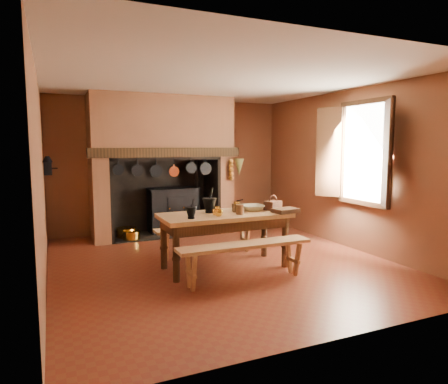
# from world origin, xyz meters

# --- Properties ---
(floor) EXTENTS (5.50, 5.50, 0.00)m
(floor) POSITION_xyz_m (0.00, 0.00, 0.00)
(floor) COLOR maroon
(floor) RESTS_ON ground
(ceiling) EXTENTS (5.50, 5.50, 0.00)m
(ceiling) POSITION_xyz_m (0.00, 0.00, 2.80)
(ceiling) COLOR silver
(ceiling) RESTS_ON back_wall
(back_wall) EXTENTS (5.00, 0.02, 2.80)m
(back_wall) POSITION_xyz_m (0.00, 2.75, 1.40)
(back_wall) COLOR brown
(back_wall) RESTS_ON floor
(wall_left) EXTENTS (0.02, 5.50, 2.80)m
(wall_left) POSITION_xyz_m (-2.50, 0.00, 1.40)
(wall_left) COLOR brown
(wall_left) RESTS_ON floor
(wall_right) EXTENTS (0.02, 5.50, 2.80)m
(wall_right) POSITION_xyz_m (2.50, 0.00, 1.40)
(wall_right) COLOR brown
(wall_right) RESTS_ON floor
(wall_front) EXTENTS (5.00, 0.02, 2.80)m
(wall_front) POSITION_xyz_m (0.00, -2.75, 1.40)
(wall_front) COLOR brown
(wall_front) RESTS_ON floor
(chimney_breast) EXTENTS (2.95, 0.96, 2.80)m
(chimney_breast) POSITION_xyz_m (-0.30, 2.31, 1.81)
(chimney_breast) COLOR brown
(chimney_breast) RESTS_ON floor
(iron_range) EXTENTS (1.12, 0.55, 1.60)m
(iron_range) POSITION_xyz_m (-0.04, 2.45, 0.48)
(iron_range) COLOR black
(iron_range) RESTS_ON floor
(hearth_pans) EXTENTS (0.51, 0.62, 0.20)m
(hearth_pans) POSITION_xyz_m (-1.05, 2.22, 0.09)
(hearth_pans) COLOR gold
(hearth_pans) RESTS_ON floor
(hanging_pans) EXTENTS (1.92, 0.29, 0.27)m
(hanging_pans) POSITION_xyz_m (-0.34, 1.81, 1.36)
(hanging_pans) COLOR black
(hanging_pans) RESTS_ON chimney_breast
(onion_string) EXTENTS (0.12, 0.10, 0.46)m
(onion_string) POSITION_xyz_m (1.00, 1.79, 1.33)
(onion_string) COLOR #AD6D20
(onion_string) RESTS_ON chimney_breast
(herb_bunch) EXTENTS (0.20, 0.20, 0.35)m
(herb_bunch) POSITION_xyz_m (1.18, 1.79, 1.38)
(herb_bunch) COLOR brown
(herb_bunch) RESTS_ON chimney_breast
(window) EXTENTS (0.39, 1.75, 1.76)m
(window) POSITION_xyz_m (2.35, -0.40, 1.70)
(window) COLOR white
(window) RESTS_ON wall_right
(wall_coffee_mill) EXTENTS (0.23, 0.16, 0.31)m
(wall_coffee_mill) POSITION_xyz_m (-2.42, 1.55, 1.52)
(wall_coffee_mill) COLOR black
(wall_coffee_mill) RESTS_ON wall_left
(work_table) EXTENTS (1.91, 0.85, 0.83)m
(work_table) POSITION_xyz_m (-0.05, -0.28, 0.70)
(work_table) COLOR tan
(work_table) RESTS_ON floor
(bench_front) EXTENTS (1.88, 0.33, 0.53)m
(bench_front) POSITION_xyz_m (-0.05, -0.95, 0.40)
(bench_front) COLOR tan
(bench_front) RESTS_ON floor
(bench_back) EXTENTS (1.75, 0.31, 0.49)m
(bench_back) POSITION_xyz_m (-0.05, 0.47, 0.37)
(bench_back) COLOR tan
(bench_back) RESTS_ON floor
(mortar_large) EXTENTS (0.22, 0.22, 0.37)m
(mortar_large) POSITION_xyz_m (-0.24, -0.15, 0.95)
(mortar_large) COLOR black
(mortar_large) RESTS_ON work_table
(mortar_small) EXTENTS (0.16, 0.16, 0.28)m
(mortar_small) POSITION_xyz_m (-0.64, -0.49, 0.92)
(mortar_small) COLOR black
(mortar_small) RESTS_ON work_table
(coffee_grinder) EXTENTS (0.18, 0.15, 0.19)m
(coffee_grinder) POSITION_xyz_m (0.17, -0.23, 0.90)
(coffee_grinder) COLOR #3D2213
(coffee_grinder) RESTS_ON work_table
(brass_mug_a) EXTENTS (0.10, 0.10, 0.09)m
(brass_mug_a) POSITION_xyz_m (-0.23, -0.36, 0.87)
(brass_mug_a) COLOR gold
(brass_mug_a) RESTS_ON work_table
(brass_mug_b) EXTENTS (0.12, 0.12, 0.10)m
(brass_mug_b) POSITION_xyz_m (-0.14, -0.22, 0.88)
(brass_mug_b) COLOR gold
(brass_mug_b) RESTS_ON work_table
(mixing_bowl) EXTENTS (0.38, 0.38, 0.09)m
(mixing_bowl) POSITION_xyz_m (0.45, -0.21, 0.87)
(mixing_bowl) COLOR #C1BD95
(mixing_bowl) RESTS_ON work_table
(stoneware_crock) EXTENTS (0.15, 0.15, 0.14)m
(stoneware_crock) POSITION_xyz_m (0.12, -0.45, 0.90)
(stoneware_crock) COLOR brown
(stoneware_crock) RESTS_ON work_table
(glass_jar) EXTENTS (0.09, 0.09, 0.12)m
(glass_jar) POSITION_xyz_m (0.81, -0.22, 0.89)
(glass_jar) COLOR beige
(glass_jar) RESTS_ON work_table
(wicker_basket) EXTENTS (0.30, 0.26, 0.24)m
(wicker_basket) POSITION_xyz_m (0.77, -0.28, 0.90)
(wicker_basket) COLOR #512918
(wicker_basket) RESTS_ON work_table
(wooden_tray) EXTENTS (0.40, 0.31, 0.06)m
(wooden_tray) POSITION_xyz_m (0.81, -0.58, 0.86)
(wooden_tray) COLOR #3D2213
(wooden_tray) RESTS_ON work_table
(brass_cup) EXTENTS (0.16, 0.16, 0.10)m
(brass_cup) POSITION_xyz_m (-0.23, -0.47, 0.88)
(brass_cup) COLOR gold
(brass_cup) RESTS_ON work_table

